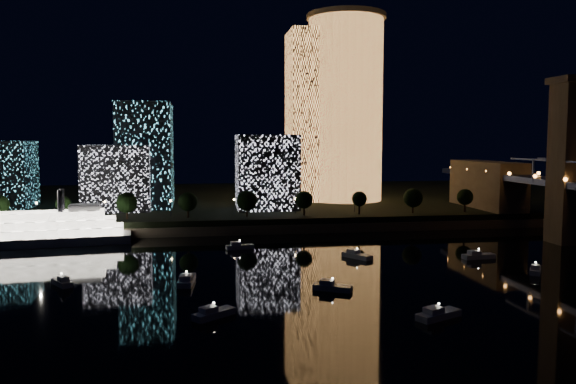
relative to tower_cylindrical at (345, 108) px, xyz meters
name	(u,v)px	position (x,y,z in m)	size (l,w,h in m)	color
ground	(435,297)	(-17.13, -135.50, -45.01)	(520.00, 520.00, 0.00)	black
far_bank	(297,200)	(-17.13, 24.50, -42.51)	(420.00, 160.00, 5.00)	black
seawall	(336,227)	(-17.13, -53.50, -43.51)	(420.00, 6.00, 3.00)	#6B5E4C
tower_cylindrical	(345,108)	(0.00, 0.00, 0.00)	(34.00, 34.00, 79.76)	#E69549
tower_rectangular	(315,117)	(-12.98, 2.62, -3.55)	(22.92, 22.92, 72.91)	#E69549
midrise_blocks	(142,167)	(-85.00, -16.47, -24.14)	(120.25, 39.41, 40.71)	white
riverboat	(29,231)	(-113.40, -64.11, -40.61)	(57.91, 18.36, 17.16)	silver
motorboats	(377,276)	(-24.19, -120.47, -44.19)	(140.77, 73.88, 2.78)	silver
esplanade_trees	(242,201)	(-48.89, -47.50, -34.53)	(166.32, 6.98, 8.99)	black
street_lamps	(234,203)	(-51.13, -41.50, -35.98)	(132.70, 0.70, 5.65)	black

